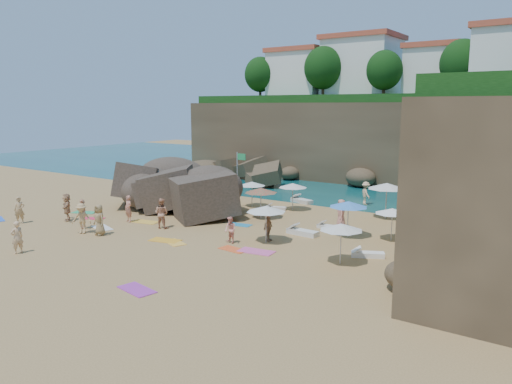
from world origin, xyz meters
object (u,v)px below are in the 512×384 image
Objects in this scene: parasol_0 at (252,184)px; lounger_0 at (276,208)px; person_stand_6 at (17,237)px; parasol_1 at (293,185)px; person_stand_3 at (268,228)px; parasol_2 at (387,186)px; person_stand_0 at (19,210)px; rock_outcrop at (187,207)px; person_stand_4 at (341,213)px; person_stand_2 at (366,193)px; flag_pole at (239,172)px; person_stand_5 at (193,182)px; person_stand_1 at (162,213)px.

lounger_0 is at bearing 2.75° from parasol_0.
parasol_1 is at bearing 167.05° from person_stand_6.
parasol_0 is 0.97× the size of parasol_1.
parasol_0 is at bearing 35.70° from person_stand_3.
parasol_1 is at bearing -169.56° from parasol_2.
parasol_0 is 2.71m from lounger_0.
rock_outcrop is at bearing 15.30° from person_stand_0.
person_stand_6 is at bearing -70.26° from person_stand_4.
person_stand_3 is (-0.44, -13.25, -0.14)m from person_stand_2.
flag_pole is at bearing 32.59° from rock_outcrop.
person_stand_2 reaches higher than lounger_0.
parasol_1 is at bearing 9.46° from lounger_0.
person_stand_5 is at bearing 50.40° from person_stand_3.
rock_outcrop is 15.00m from parasol_2.
parasol_0 is 9.98m from person_stand_3.
rock_outcrop is 5.31m from parasol_0.
parasol_1 reaches higher than lounger_0.
lounger_0 is 0.86× the size of person_stand_0.
parasol_2 is 15.27m from person_stand_1.
person_stand_3 is (3.26, -8.25, -1.08)m from parasol_1.
person_stand_1 reaches higher than person_stand_5.
person_stand_2 is at bearing -130.31° from person_stand_1.
person_stand_1 is (-0.80, -8.83, -0.84)m from parasol_0.
flag_pole is 9.13m from person_stand_5.
person_stand_6 is (-3.04, -17.13, -0.93)m from parasol_0.
person_stand_0 reaches higher than lounger_0.
person_stand_5 is at bearing 54.75° from person_stand_2.
person_stand_1 is at bearing -20.12° from person_stand_0.
flag_pole reaches higher than person_stand_4.
person_stand_3 is at bearing -68.44° from parasol_1.
person_stand_4 is at bearing -109.31° from parasol_2.
person_stand_1 is 1.05× the size of person_stand_4.
person_stand_1 is (-10.73, -10.78, -1.32)m from parasol_2.
person_stand_4 reaches higher than person_stand_3.
flag_pole is 2.33× the size of person_stand_4.
flag_pole is 2.05× the size of parasol_0.
person_stand_0 is (-5.38, -10.38, 0.90)m from rock_outcrop.
person_stand_3 is (7.26, 1.30, -0.18)m from person_stand_1.
person_stand_3 is (10.54, -4.64, 0.78)m from rock_outcrop.
person_stand_6 is (1.03, -14.23, 0.87)m from rock_outcrop.
parasol_2 is at bearing -9.16° from person_stand_0.
rock_outcrop is 4.14× the size of parasol_0.
person_stand_5 is (-15.70, -2.68, -0.10)m from person_stand_2.
parasol_2 reaches higher than person_stand_6.
flag_pole reaches higher than person_stand_0.
rock_outcrop is 5.50× the size of person_stand_3.
parasol_1 is 1.23× the size of person_stand_6.
parasol_1 is 0.82× the size of parasol_2.
flag_pole reaches higher than person_stand_1.
parasol_0 is at bearing 7.24° from person_stand_0.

